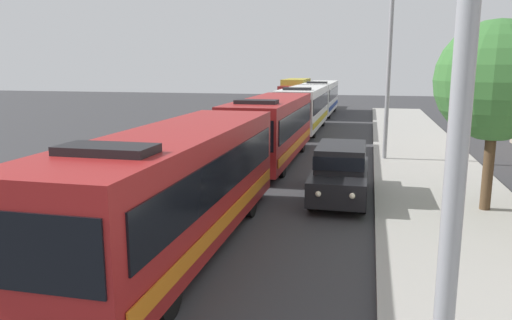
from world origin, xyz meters
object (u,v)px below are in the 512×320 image
object	(u,v)px
box_truck_oncoming	(295,93)
streetlamp_near	(467,25)
streetlamp_mid	(390,51)
bus_middle	(303,107)
white_suv	(341,170)
bus_lead	(178,185)
bus_fourth_in_line	(320,97)
bus_second_in_line	(271,127)
roadside_tree	(496,81)

from	to	relation	value
box_truck_oncoming	streetlamp_near	distance (m)	48.73
box_truck_oncoming	streetlamp_mid	xyz separation A→B (m)	(8.70, -28.26, 3.57)
bus_middle	white_suv	world-z (taller)	bus_middle
white_suv	streetlamp_mid	world-z (taller)	streetlamp_mid
bus_middle	streetlamp_near	size ratio (longest dim) A/B	1.36
bus_lead	bus_fourth_in_line	world-z (taller)	same
bus_lead	white_suv	world-z (taller)	bus_lead
streetlamp_near	bus_middle	bearing A→B (deg)	100.21
bus_lead	streetlamp_mid	xyz separation A→B (m)	(5.40, 13.15, 3.59)
bus_second_in_line	box_truck_oncoming	xyz separation A→B (m)	(-3.30, 29.53, 0.03)
bus_lead	box_truck_oncoming	distance (m)	41.55
bus_lead	bus_fourth_in_line	bearing A→B (deg)	90.00
bus_lead	bus_second_in_line	world-z (taller)	same
bus_second_in_line	bus_middle	world-z (taller)	same
bus_middle	box_truck_oncoming	xyz separation A→B (m)	(-3.30, 17.87, 0.03)
white_suv	roadside_tree	size ratio (longest dim) A/B	0.87
bus_middle	roadside_tree	distance (m)	20.46
bus_fourth_in_line	streetlamp_mid	size ratio (longest dim) A/B	1.34
streetlamp_near	streetlamp_mid	world-z (taller)	streetlamp_mid
bus_middle	box_truck_oncoming	size ratio (longest dim) A/B	1.29
streetlamp_near	bus_fourth_in_line	bearing A→B (deg)	97.31
bus_middle	box_truck_oncoming	world-z (taller)	bus_middle
streetlamp_near	box_truck_oncoming	bearing A→B (deg)	100.31
white_suv	roadside_tree	bearing A→B (deg)	-9.93
box_truck_oncoming	bus_lead	bearing A→B (deg)	-85.44
bus_lead	roadside_tree	xyz separation A→B (m)	(8.28, 5.00, 2.46)
bus_lead	box_truck_oncoming	bearing A→B (deg)	94.56
box_truck_oncoming	bus_second_in_line	bearing A→B (deg)	-83.62
box_truck_oncoming	bus_middle	bearing A→B (deg)	-79.53
bus_fourth_in_line	bus_middle	bearing A→B (deg)	-90.00
bus_middle	streetlamp_near	xyz separation A→B (m)	(5.40, -29.96, 3.29)
bus_lead	streetlamp_near	distance (m)	9.00
bus_fourth_in_line	streetlamp_near	world-z (taller)	streetlamp_near
bus_fourth_in_line	streetlamp_mid	bearing A→B (deg)	-76.51
bus_middle	bus_lead	bearing A→B (deg)	-90.00
bus_lead	bus_fourth_in_line	size ratio (longest dim) A/B	0.98
bus_lead	bus_second_in_line	xyz separation A→B (m)	(-0.00, 11.89, -0.00)
bus_second_in_line	box_truck_oncoming	bearing A→B (deg)	96.38
bus_middle	box_truck_oncoming	distance (m)	18.17
bus_middle	streetlamp_mid	world-z (taller)	streetlamp_mid
bus_fourth_in_line	streetlamp_near	bearing A→B (deg)	-82.69
bus_middle	bus_fourth_in_line	world-z (taller)	same
bus_middle	white_suv	xyz separation A→B (m)	(3.70, -17.74, -0.65)
bus_fourth_in_line	box_truck_oncoming	bearing A→B (deg)	119.82
bus_lead	white_suv	distance (m)	6.91
bus_lead	roadside_tree	size ratio (longest dim) A/B	1.88
bus_second_in_line	bus_fourth_in_line	xyz separation A→B (m)	(0.00, 23.77, 0.00)
bus_lead	streetlamp_near	bearing A→B (deg)	-49.92
bus_lead	roadside_tree	distance (m)	9.98
bus_second_in_line	bus_middle	bearing A→B (deg)	90.00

